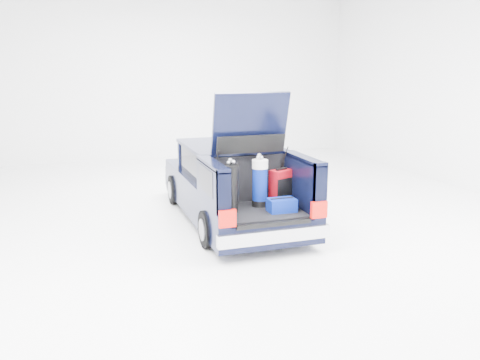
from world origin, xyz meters
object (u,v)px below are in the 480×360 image
object	(u,v)px
blue_duffel	(282,205)
blue_golf_bag	(260,182)
car	(230,184)
black_golf_bag	(231,188)
red_suitcase	(281,187)

from	to	relation	value
blue_duffel	blue_golf_bag	bearing A→B (deg)	118.75
car	black_golf_bag	bearing A→B (deg)	-106.43
black_golf_bag	blue_golf_bag	size ratio (longest dim) A/B	0.97
car	black_golf_bag	xyz separation A→B (m)	(-0.47, -1.58, 0.32)
red_suitcase	blue_duffel	size ratio (longest dim) A/B	1.36
red_suitcase	black_golf_bag	xyz separation A→B (m)	(-0.97, -0.25, 0.10)
car	red_suitcase	distance (m)	1.43
car	black_golf_bag	distance (m)	1.67
black_golf_bag	blue_duffel	xyz separation A→B (m)	(0.78, -0.21, -0.28)
car	red_suitcase	size ratio (longest dim) A/B	7.65
car	blue_golf_bag	xyz separation A→B (m)	(0.09, -1.37, 0.33)
car	blue_golf_bag	distance (m)	1.41
blue_duffel	red_suitcase	bearing A→B (deg)	69.59
blue_duffel	car	bearing A→B (deg)	101.04
blue_golf_bag	car	bearing A→B (deg)	91.79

